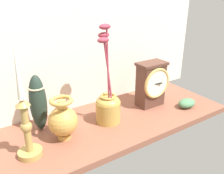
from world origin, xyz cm
name	(u,v)px	position (x,y,z in cm)	size (l,w,h in cm)	color
ground_plane	(108,124)	(0.00, 0.00, -1.20)	(100.00, 36.00, 2.40)	brown
back_wall	(83,30)	(0.00, 18.50, 32.50)	(120.00, 2.00, 65.00)	silver
mantel_clock	(151,84)	(23.02, 1.55, 10.09)	(13.22, 8.87, 19.45)	#533227
candlestick_tall_left	(26,123)	(-31.25, -4.19, 11.73)	(7.45, 7.45, 35.77)	#AE8D49
brass_vase_bulbous	(63,120)	(-18.76, -1.25, 7.14)	(10.05, 10.05, 15.03)	gold
brass_vase_jar	(107,104)	(-0.44, 0.02, 7.69)	(9.50, 9.50, 36.99)	#B79243
tall_ceramic_vase	(38,103)	(-23.53, 8.94, 10.69)	(6.05, 6.05, 21.08)	#22332A
ivy_sprig	(187,103)	(34.82, -8.70, 1.89)	(8.29, 5.80, 3.78)	#4C7D55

